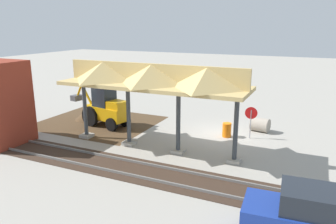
% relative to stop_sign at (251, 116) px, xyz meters
% --- Properties ---
extents(ground_plane, '(120.00, 120.00, 0.00)m').
position_rel_stop_sign_xyz_m(ground_plane, '(1.96, 0.01, -1.45)').
color(ground_plane, '#9E998E').
extents(dirt_work_zone, '(8.22, 7.00, 0.01)m').
position_rel_stop_sign_xyz_m(dirt_work_zone, '(10.80, 1.15, -1.44)').
color(dirt_work_zone, '#4C3823').
rests_on(dirt_work_zone, ground).
extents(platform_canopy, '(10.68, 3.20, 4.90)m').
position_rel_stop_sign_xyz_m(platform_canopy, '(4.72, 4.16, 2.70)').
color(platform_canopy, '#9E998E').
rests_on(platform_canopy, ground).
extents(rail_tracks, '(60.00, 2.58, 0.15)m').
position_rel_stop_sign_xyz_m(rail_tracks, '(1.96, 7.13, -1.42)').
color(rail_tracks, slate).
rests_on(rail_tracks, ground).
extents(stop_sign, '(0.76, 0.11, 2.03)m').
position_rel_stop_sign_xyz_m(stop_sign, '(0.00, 0.00, 0.00)').
color(stop_sign, gray).
rests_on(stop_sign, ground).
extents(backhoe, '(5.16, 2.25, 2.82)m').
position_rel_stop_sign_xyz_m(backhoe, '(9.83, 1.53, -0.17)').
color(backhoe, orange).
rests_on(backhoe, ground).
extents(dirt_mound, '(4.28, 4.28, 1.72)m').
position_rel_stop_sign_xyz_m(dirt_mound, '(11.91, 0.74, -1.45)').
color(dirt_mound, '#4C3823').
rests_on(dirt_mound, ground).
extents(concrete_pipe, '(1.31, 1.13, 0.93)m').
position_rel_stop_sign_xyz_m(concrete_pipe, '(-0.33, -1.70, -0.98)').
color(concrete_pipe, '#9E9384').
rests_on(concrete_pipe, ground).
extents(distant_parked_car, '(4.32, 2.05, 1.98)m').
position_rel_stop_sign_xyz_m(distant_parked_car, '(-3.85, 9.69, -0.46)').
color(distant_parked_car, navy).
rests_on(distant_parked_car, ground).
extents(traffic_barrel, '(0.56, 0.56, 0.90)m').
position_rel_stop_sign_xyz_m(traffic_barrel, '(1.40, 0.32, -1.00)').
color(traffic_barrel, orange).
rests_on(traffic_barrel, ground).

